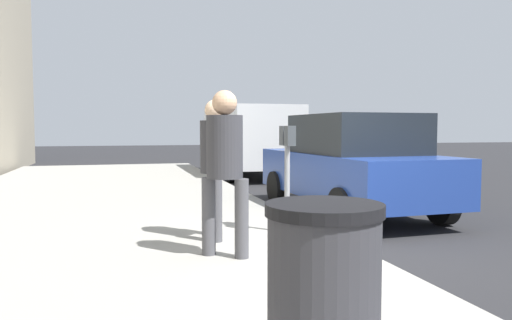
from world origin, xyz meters
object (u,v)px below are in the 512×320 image
object	(u,v)px
pedestrian_at_meter	(215,157)
trash_bin	(323,303)
pedestrian_bystander	(225,159)
parking_meter	(287,156)
parked_van_far	(249,137)
parked_sedan_near	(351,164)

from	to	relation	value
pedestrian_at_meter	trash_bin	size ratio (longest dim) A/B	1.71
pedestrian_at_meter	pedestrian_bystander	bearing A→B (deg)	-85.56
parking_meter	pedestrian_at_meter	distance (m)	0.99
parked_van_far	parked_sedan_near	bearing A→B (deg)	-179.98
pedestrian_at_meter	parked_sedan_near	xyz separation A→B (m)	(1.99, -2.85, -0.27)
parking_meter	pedestrian_bystander	size ratio (longest dim) A/B	0.79
parking_meter	trash_bin	size ratio (longest dim) A/B	1.40
pedestrian_bystander	parked_sedan_near	xyz separation A→B (m)	(2.89, -2.92, -0.31)
parked_sedan_near	parked_van_far	bearing A→B (deg)	0.02
pedestrian_bystander	parked_sedan_near	size ratio (longest dim) A/B	0.40
pedestrian_bystander	parked_sedan_near	bearing A→B (deg)	-8.98
parking_meter	pedestrian_at_meter	world-z (taller)	pedestrian_at_meter
parked_sedan_near	parking_meter	bearing A→B (deg)	135.32
trash_bin	pedestrian_at_meter	bearing A→B (deg)	-2.83
pedestrian_at_meter	parked_van_far	size ratio (longest dim) A/B	0.33
pedestrian_at_meter	parked_van_far	distance (m)	9.64
pedestrian_bystander	trash_bin	bearing A→B (deg)	-146.04
parked_sedan_near	parked_van_far	world-z (taller)	parked_van_far
pedestrian_at_meter	pedestrian_bystander	xyz separation A→B (m)	(-0.90, 0.07, 0.04)
parking_meter	parked_van_far	size ratio (longest dim) A/B	0.27
pedestrian_bystander	parked_sedan_near	world-z (taller)	pedestrian_bystander
parked_sedan_near	trash_bin	world-z (taller)	parked_sedan_near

